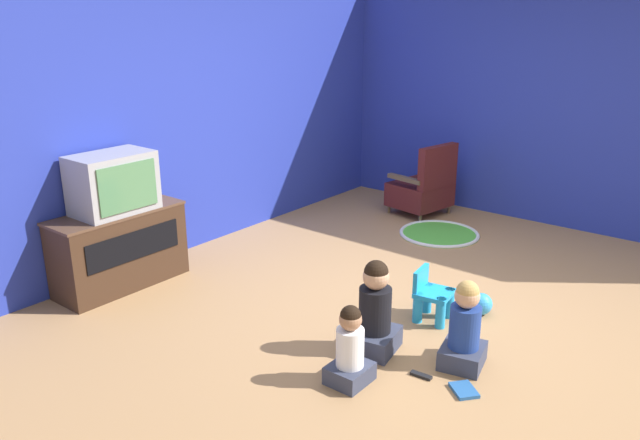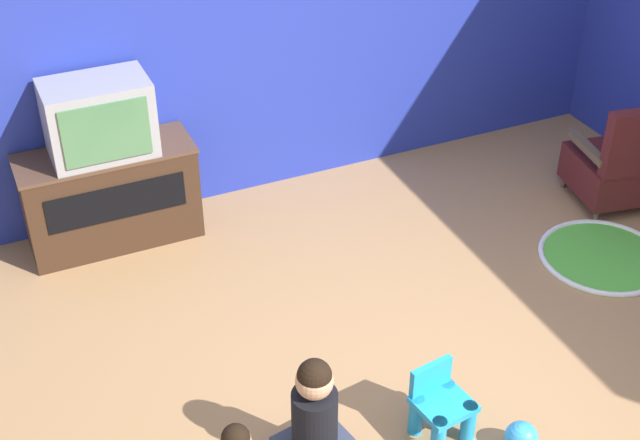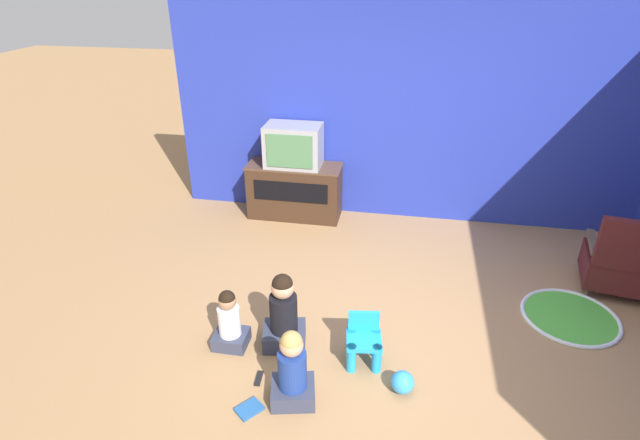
{
  "view_description": "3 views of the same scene",
  "coord_description": "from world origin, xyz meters",
  "px_view_note": "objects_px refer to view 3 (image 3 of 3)",
  "views": [
    {
      "loc": [
        -4.41,
        -2.38,
        2.35
      ],
      "look_at": [
        -0.63,
        0.62,
        0.73
      ],
      "focal_mm": 35.0,
      "sensor_mm": 36.0,
      "label": 1
    },
    {
      "loc": [
        -2.26,
        -3.04,
        3.65
      ],
      "look_at": [
        -0.56,
        0.76,
        0.81
      ],
      "focal_mm": 50.0,
      "sensor_mm": 36.0,
      "label": 2
    },
    {
      "loc": [
        -0.1,
        -3.42,
        2.94
      ],
      "look_at": [
        -0.89,
        0.84,
        0.69
      ],
      "focal_mm": 28.0,
      "sensor_mm": 36.0,
      "label": 3
    }
  ],
  "objects_px": {
    "child_watching_left": "(229,322)",
    "child_watching_center": "(284,315)",
    "black_armchair": "(622,264)",
    "book": "(249,409)",
    "yellow_kid_chair": "(364,343)",
    "toy_ball": "(402,382)",
    "tv_cabinet": "(295,190)",
    "child_watching_right": "(292,372)",
    "remote_control": "(259,378)",
    "television": "(293,146)"
  },
  "relations": [
    {
      "from": "child_watching_left",
      "to": "child_watching_center",
      "type": "relative_size",
      "value": 0.79
    },
    {
      "from": "black_armchair",
      "to": "book",
      "type": "xyz_separation_m",
      "value": [
        -3.14,
        -2.1,
        -0.32
      ]
    },
    {
      "from": "yellow_kid_chair",
      "to": "child_watching_left",
      "type": "relative_size",
      "value": 0.75
    },
    {
      "from": "child_watching_left",
      "to": "toy_ball",
      "type": "relative_size",
      "value": 3.12
    },
    {
      "from": "tv_cabinet",
      "to": "book",
      "type": "relative_size",
      "value": 5.05
    },
    {
      "from": "yellow_kid_chair",
      "to": "child_watching_right",
      "type": "relative_size",
      "value": 0.66
    },
    {
      "from": "remote_control",
      "to": "child_watching_left",
      "type": "bearing_deg",
      "value": 40.72
    },
    {
      "from": "yellow_kid_chair",
      "to": "black_armchair",
      "type": "bearing_deg",
      "value": 22.71
    },
    {
      "from": "black_armchair",
      "to": "tv_cabinet",
      "type": "bearing_deg",
      "value": -7.02
    },
    {
      "from": "yellow_kid_chair",
      "to": "book",
      "type": "relative_size",
      "value": 1.8
    },
    {
      "from": "television",
      "to": "child_watching_right",
      "type": "relative_size",
      "value": 1.07
    },
    {
      "from": "child_watching_right",
      "to": "book",
      "type": "height_order",
      "value": "child_watching_right"
    },
    {
      "from": "yellow_kid_chair",
      "to": "child_watching_right",
      "type": "bearing_deg",
      "value": -141.37
    },
    {
      "from": "book",
      "to": "yellow_kid_chair",
      "type": "bearing_deg",
      "value": -9.62
    },
    {
      "from": "toy_ball",
      "to": "book",
      "type": "height_order",
      "value": "toy_ball"
    },
    {
      "from": "child_watching_left",
      "to": "child_watching_right",
      "type": "xyz_separation_m",
      "value": [
        0.66,
        -0.49,
        0.03
      ]
    },
    {
      "from": "tv_cabinet",
      "to": "television",
      "type": "distance_m",
      "value": 0.59
    },
    {
      "from": "tv_cabinet",
      "to": "black_armchair",
      "type": "height_order",
      "value": "black_armchair"
    },
    {
      "from": "yellow_kid_chair",
      "to": "child_watching_right",
      "type": "xyz_separation_m",
      "value": [
        -0.47,
        -0.51,
        0.09
      ]
    },
    {
      "from": "tv_cabinet",
      "to": "child_watching_right",
      "type": "distance_m",
      "value": 3.09
    },
    {
      "from": "black_armchair",
      "to": "remote_control",
      "type": "distance_m",
      "value": 3.64
    },
    {
      "from": "tv_cabinet",
      "to": "television",
      "type": "relative_size",
      "value": 1.74
    },
    {
      "from": "tv_cabinet",
      "to": "remote_control",
      "type": "distance_m",
      "value": 2.91
    },
    {
      "from": "child_watching_left",
      "to": "child_watching_center",
      "type": "xyz_separation_m",
      "value": [
        0.45,
        0.1,
        0.06
      ]
    },
    {
      "from": "toy_ball",
      "to": "child_watching_right",
      "type": "bearing_deg",
      "value": -164.04
    },
    {
      "from": "yellow_kid_chair",
      "to": "book",
      "type": "distance_m",
      "value": 1.03
    },
    {
      "from": "child_watching_left",
      "to": "book",
      "type": "relative_size",
      "value": 2.39
    },
    {
      "from": "child_watching_left",
      "to": "book",
      "type": "xyz_separation_m",
      "value": [
        0.37,
        -0.65,
        -0.23
      ]
    },
    {
      "from": "tv_cabinet",
      "to": "child_watching_left",
      "type": "distance_m",
      "value": 2.52
    },
    {
      "from": "child_watching_center",
      "to": "television",
      "type": "bearing_deg",
      "value": 90.02
    },
    {
      "from": "television",
      "to": "child_watching_right",
      "type": "bearing_deg",
      "value": -77.29
    },
    {
      "from": "television",
      "to": "yellow_kid_chair",
      "type": "xyz_separation_m",
      "value": [
        1.15,
        -2.49,
        -0.77
      ]
    },
    {
      "from": "child_watching_center",
      "to": "remote_control",
      "type": "relative_size",
      "value": 4.59
    },
    {
      "from": "black_armchair",
      "to": "toy_ball",
      "type": "bearing_deg",
      "value": 49.91
    },
    {
      "from": "child_watching_right",
      "to": "toy_ball",
      "type": "distance_m",
      "value": 0.86
    },
    {
      "from": "television",
      "to": "child_watching_right",
      "type": "distance_m",
      "value": 3.15
    },
    {
      "from": "tv_cabinet",
      "to": "child_watching_center",
      "type": "distance_m",
      "value": 2.46
    },
    {
      "from": "yellow_kid_chair",
      "to": "child_watching_right",
      "type": "distance_m",
      "value": 0.7
    },
    {
      "from": "child_watching_left",
      "to": "black_armchair",
      "type": "bearing_deg",
      "value": 22.03
    },
    {
      "from": "child_watching_right",
      "to": "remote_control",
      "type": "distance_m",
      "value": 0.44
    },
    {
      "from": "child_watching_center",
      "to": "child_watching_right",
      "type": "xyz_separation_m",
      "value": [
        0.22,
        -0.6,
        -0.03
      ]
    },
    {
      "from": "remote_control",
      "to": "child_watching_right",
      "type": "bearing_deg",
      "value": -119.25
    },
    {
      "from": "book",
      "to": "remote_control",
      "type": "distance_m",
      "value": 0.31
    },
    {
      "from": "toy_ball",
      "to": "tv_cabinet",
      "type": "bearing_deg",
      "value": 118.04
    },
    {
      "from": "yellow_kid_chair",
      "to": "child_watching_center",
      "type": "distance_m",
      "value": 0.7
    },
    {
      "from": "book",
      "to": "remote_control",
      "type": "relative_size",
      "value": 1.53
    },
    {
      "from": "child_watching_left",
      "to": "yellow_kid_chair",
      "type": "bearing_deg",
      "value": 0.42
    },
    {
      "from": "tv_cabinet",
      "to": "television",
      "type": "xyz_separation_m",
      "value": [
        -0.0,
        -0.01,
        0.59
      ]
    },
    {
      "from": "child_watching_right",
      "to": "remote_control",
      "type": "relative_size",
      "value": 4.17
    },
    {
      "from": "book",
      "to": "tv_cabinet",
      "type": "bearing_deg",
      "value": 46.18
    }
  ]
}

